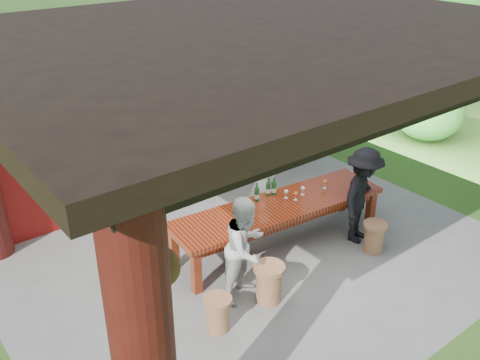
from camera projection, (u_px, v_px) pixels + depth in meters
ground at (256, 255)px, 8.33m from camera, size 90.00×90.00×0.00m
pavilion at (238, 119)px, 7.68m from camera, size 7.50×6.00×3.60m
wine_shelf at (170, 147)px, 9.61m from camera, size 2.30×0.35×2.02m
tasting_table at (279, 211)px, 8.29m from camera, size 3.61×1.28×0.75m
stool_near_left at (269, 282)px, 7.23m from camera, size 0.43×0.43×0.57m
stool_near_right at (374, 236)px, 8.32m from camera, size 0.38×0.38×0.50m
stool_far_left at (218, 313)px, 6.74m from camera, size 0.37×0.37×0.49m
host at (262, 185)px, 8.89m from camera, size 0.62×0.53×1.45m
guest_woman at (246, 248)px, 7.16m from camera, size 0.87×0.76×1.51m
guest_man at (362, 196)px, 8.39m from camera, size 1.17×0.91×1.60m
table_bottles at (266, 188)px, 8.40m from camera, size 0.43×0.12×0.31m
table_glasses at (303, 191)px, 8.48m from camera, size 0.80×0.21×0.15m
napkin_basket at (244, 213)px, 7.86m from camera, size 0.28×0.21×0.14m
shrubs at (279, 178)px, 9.54m from camera, size 14.30×8.79×1.36m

